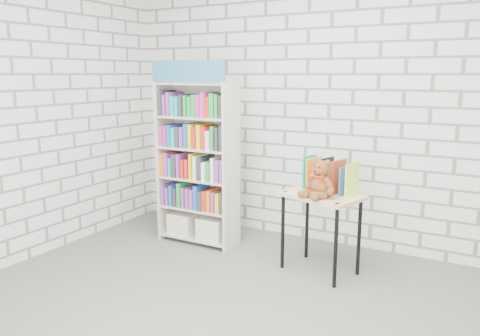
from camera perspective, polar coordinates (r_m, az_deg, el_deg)
The scene contains 6 objects.
ground at distance 3.31m, azimuth -1.80°, elevation -19.31°, with size 4.50×4.50×0.00m, color #515D4E.
room_shell at distance 2.85m, azimuth -2.03°, elevation 13.29°, with size 4.52×4.02×2.81m.
bookshelf at distance 4.67m, azimuth -5.16°, elevation 0.71°, with size 0.81×0.31×1.81m.
display_table at distance 4.04m, azimuth 9.88°, elevation -4.44°, with size 0.75×0.61×0.70m.
table_books at distance 4.07m, azimuth 10.85°, elevation -0.99°, with size 0.49×0.32×0.27m.
teddy_bear at distance 3.88m, azimuth 9.73°, elevation -1.67°, with size 0.30×0.29×0.32m.
Camera 1 is at (1.46, -2.44, 1.69)m, focal length 35.00 mm.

